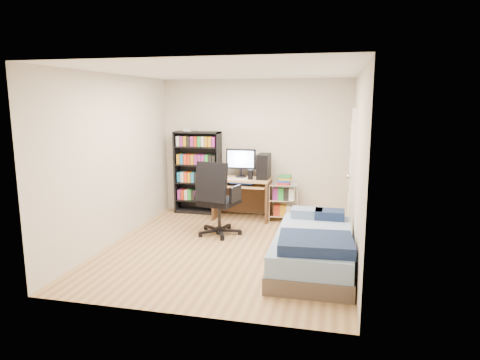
% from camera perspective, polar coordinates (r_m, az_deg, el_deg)
% --- Properties ---
extents(room, '(3.58, 4.08, 2.58)m').
position_cam_1_polar(room, '(5.98, -1.59, 2.25)').
color(room, tan).
rests_on(room, ground).
extents(media_shelf, '(0.87, 0.29, 1.61)m').
position_cam_1_polar(media_shelf, '(8.10, -5.66, 1.13)').
color(media_shelf, black).
rests_on(media_shelf, room).
extents(computer_desk, '(1.00, 0.58, 1.26)m').
position_cam_1_polar(computer_desk, '(7.68, 1.12, -0.22)').
color(computer_desk, tan).
rests_on(computer_desk, room).
extents(office_chair, '(0.85, 0.85, 1.20)m').
position_cam_1_polar(office_chair, '(6.80, -2.99, -4.23)').
color(office_chair, black).
rests_on(office_chair, room).
extents(wire_cart, '(0.53, 0.40, 0.82)m').
position_cam_1_polar(wire_cart, '(7.63, 5.84, -1.44)').
color(wire_cart, white).
rests_on(wire_cart, room).
extents(bed, '(0.99, 1.98, 0.56)m').
position_cam_1_polar(bed, '(5.62, 9.80, -8.98)').
color(bed, '#4F443A').
rests_on(bed, room).
extents(door, '(0.12, 0.80, 2.00)m').
position_cam_1_polar(door, '(7.17, 14.68, 1.26)').
color(door, white).
rests_on(door, room).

